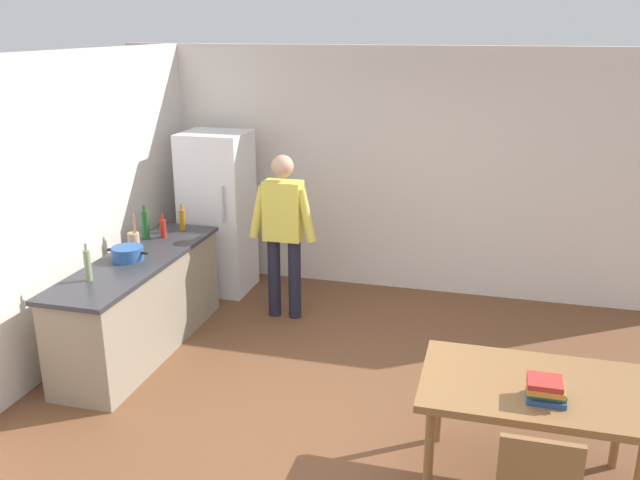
{
  "coord_description": "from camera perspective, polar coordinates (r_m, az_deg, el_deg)",
  "views": [
    {
      "loc": [
        1.06,
        -4.23,
        2.91
      ],
      "look_at": [
        -0.4,
        1.23,
        1.07
      ],
      "focal_mm": 37.4,
      "sensor_mm": 36.0,
      "label": 1
    }
  ],
  "objects": [
    {
      "name": "bottle_vinegar_tall",
      "position": [
        5.76,
        -19.27,
        -2.02
      ],
      "size": [
        0.06,
        0.06,
        0.32
      ],
      "color": "gray",
      "rests_on": "kitchen_counter"
    },
    {
      "name": "book_stack",
      "position": [
        4.31,
        18.74,
        -12.06
      ],
      "size": [
        0.23,
        0.2,
        0.14
      ],
      "color": "#284C8E",
      "rests_on": "dining_table"
    },
    {
      "name": "bottle_wine_green",
      "position": [
        6.72,
        -14.73,
        1.31
      ],
      "size": [
        0.08,
        0.08,
        0.34
      ],
      "color": "#1E5123",
      "rests_on": "kitchen_counter"
    },
    {
      "name": "wall_back",
      "position": [
        7.47,
        6.56,
        5.84
      ],
      "size": [
        6.4,
        0.12,
        2.7
      ],
      "primitive_type": "cube",
      "color": "silver",
      "rests_on": "ground_plane"
    },
    {
      "name": "refrigerator",
      "position": [
        7.53,
        -8.73,
        2.32
      ],
      "size": [
        0.7,
        0.67,
        1.8
      ],
      "color": "white",
      "rests_on": "ground_plane"
    },
    {
      "name": "bottle_sauce_red",
      "position": [
        6.73,
        -13.29,
        1.0
      ],
      "size": [
        0.06,
        0.06,
        0.24
      ],
      "color": "#B22319",
      "rests_on": "kitchen_counter"
    },
    {
      "name": "person",
      "position": [
        6.68,
        -3.15,
        1.18
      ],
      "size": [
        0.7,
        0.22,
        1.7
      ],
      "color": "#1E1E2D",
      "rests_on": "ground_plane"
    },
    {
      "name": "cooking_pot",
      "position": [
        6.18,
        -16.13,
        -1.11
      ],
      "size": [
        0.4,
        0.28,
        0.12
      ],
      "color": "#285193",
      "rests_on": "kitchen_counter"
    },
    {
      "name": "utensil_jar",
      "position": [
        6.51,
        -15.65,
        0.07
      ],
      "size": [
        0.11,
        0.11,
        0.32
      ],
      "color": "tan",
      "rests_on": "kitchen_counter"
    },
    {
      "name": "bottle_oil_amber",
      "position": [
        6.91,
        -11.7,
        1.71
      ],
      "size": [
        0.06,
        0.06,
        0.28
      ],
      "color": "#996619",
      "rests_on": "kitchen_counter"
    },
    {
      "name": "wall_left",
      "position": [
        5.95,
        -23.66,
        1.27
      ],
      "size": [
        0.12,
        5.6,
        2.7
      ],
      "primitive_type": "cube",
      "color": "silver",
      "rests_on": "ground_plane"
    },
    {
      "name": "kitchen_counter",
      "position": [
        6.38,
        -15.08,
        -5.32
      ],
      "size": [
        0.64,
        2.2,
        0.9
      ],
      "color": "gray",
      "rests_on": "ground_plane"
    },
    {
      "name": "dining_table",
      "position": [
        4.53,
        17.73,
        -12.49
      ],
      "size": [
        1.4,
        0.9,
        0.75
      ],
      "color": "olive",
      "rests_on": "ground_plane"
    },
    {
      "name": "ground_plane",
      "position": [
        5.24,
        0.82,
        -15.71
      ],
      "size": [
        14.0,
        14.0,
        0.0
      ],
      "primitive_type": "plane",
      "color": "brown"
    }
  ]
}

